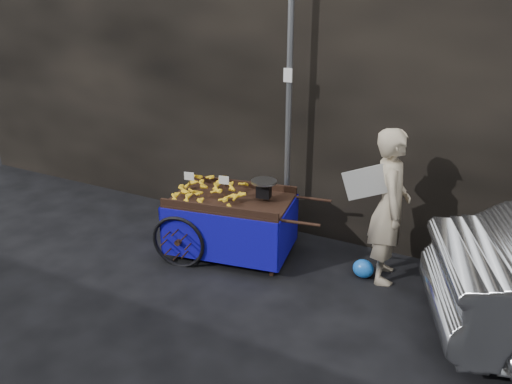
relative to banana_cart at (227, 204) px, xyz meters
The scene contains 6 objects.
ground 0.94m from the banana_cart, 66.71° to the right, with size 80.00×80.00×0.00m, color black.
building_wall 2.79m from the banana_cart, 73.39° to the left, with size 13.50×2.00×5.00m.
street_pole 1.57m from the banana_cart, 55.79° to the left, with size 0.12×0.10×4.00m.
banana_cart is the anchor object (origin of this frame).
vendor 2.13m from the banana_cart, 10.32° to the left, with size 0.87×0.82×1.96m.
plastic_bag 1.98m from the banana_cart, ahead, with size 0.27×0.22×0.24m, color blue.
Camera 1 is at (3.02, -4.78, 3.39)m, focal length 35.00 mm.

